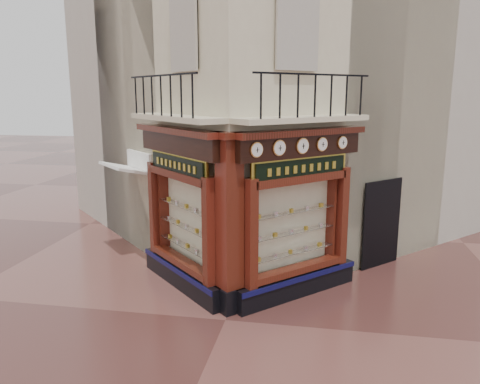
% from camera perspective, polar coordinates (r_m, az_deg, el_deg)
% --- Properties ---
extents(ground, '(80.00, 80.00, 0.00)m').
position_cam_1_polar(ground, '(10.38, -1.79, -15.34)').
color(ground, '#4B2723').
rests_on(ground, ground).
extents(main_building, '(11.31, 11.31, 12.00)m').
position_cam_1_polar(main_building, '(15.35, 2.99, 16.56)').
color(main_building, beige).
rests_on(main_building, ground).
extents(neighbour_left, '(11.31, 11.31, 11.00)m').
position_cam_1_polar(neighbour_left, '(18.21, -4.01, 14.24)').
color(neighbour_left, '#B5AE9E').
rests_on(neighbour_left, ground).
extents(neighbour_right, '(11.31, 11.31, 11.00)m').
position_cam_1_polar(neighbour_right, '(17.68, 12.25, 14.08)').
color(neighbour_right, '#B5AE9E').
rests_on(neighbour_right, ground).
extents(shopfront_left, '(2.86, 2.86, 3.98)m').
position_cam_1_polar(shopfront_left, '(11.45, -7.14, -2.22)').
color(shopfront_left, black).
rests_on(shopfront_left, ground).
extents(shopfront_right, '(2.86, 2.86, 3.98)m').
position_cam_1_polar(shopfront_right, '(10.96, 7.07, -2.85)').
color(shopfront_right, black).
rests_on(shopfront_right, ground).
extents(corner_pilaster, '(0.85, 0.85, 3.98)m').
position_cam_1_polar(corner_pilaster, '(10.12, -1.28, -4.20)').
color(corner_pilaster, black).
rests_on(corner_pilaster, ground).
extents(balcony, '(5.94, 2.97, 1.03)m').
position_cam_1_polar(balcony, '(10.70, -0.28, 9.04)').
color(balcony, beige).
rests_on(balcony, ground).
extents(clock_a, '(0.26, 0.26, 0.32)m').
position_cam_1_polar(clock_a, '(9.66, 2.02, 5.16)').
color(clock_a, '#CF8E45').
rests_on(clock_a, ground).
extents(clock_b, '(0.28, 0.28, 0.35)m').
position_cam_1_polar(clock_b, '(10.03, 4.80, 5.38)').
color(clock_b, '#CF8E45').
rests_on(clock_b, ground).
extents(clock_c, '(0.29, 0.29, 0.36)m').
position_cam_1_polar(clock_c, '(10.47, 7.62, 5.59)').
color(clock_c, '#CF8E45').
rests_on(clock_c, ground).
extents(clock_d, '(0.26, 0.26, 0.32)m').
position_cam_1_polar(clock_d, '(10.88, 9.97, 5.75)').
color(clock_d, '#CF8E45').
rests_on(clock_d, ground).
extents(clock_e, '(0.25, 0.25, 0.31)m').
position_cam_1_polar(clock_e, '(11.36, 12.36, 5.91)').
color(clock_e, '#CF8E45').
rests_on(clock_e, ground).
extents(awning, '(1.84, 1.84, 0.31)m').
position_cam_1_polar(awning, '(14.50, -13.37, -7.56)').
color(awning, white).
rests_on(awning, ground).
extents(signboard_left, '(1.96, 1.96, 0.52)m').
position_cam_1_polar(signboard_left, '(11.19, -7.64, 3.31)').
color(signboard_left, gold).
rests_on(signboard_left, ground).
extents(signboard_right, '(2.04, 2.04, 0.55)m').
position_cam_1_polar(signboard_right, '(10.68, 7.50, 2.90)').
color(signboard_right, gold).
rests_on(signboard_right, ground).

